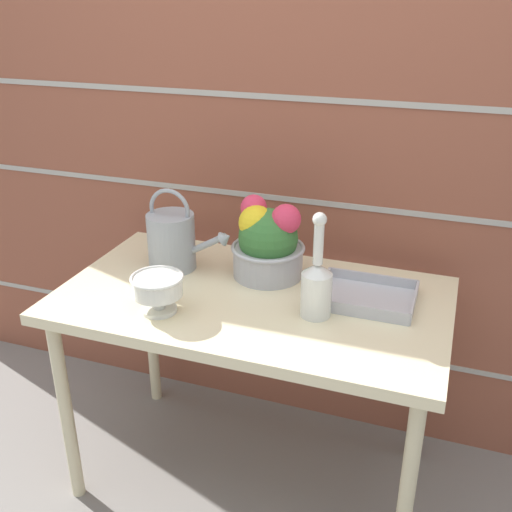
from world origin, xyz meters
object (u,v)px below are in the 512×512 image
at_px(glass_decanter, 317,284).
at_px(wire_tray, 366,297).
at_px(watering_can, 173,240).
at_px(flower_planter, 268,242).
at_px(crystal_pedestal_bowl, 158,288).

distance_m(glass_decanter, wire_tray, 0.21).
xyz_separation_m(watering_can, flower_planter, (0.32, 0.05, 0.02)).
bearing_deg(glass_decanter, crystal_pedestal_bowl, -163.19).
distance_m(flower_planter, glass_decanter, 0.30).
relative_size(watering_can, wire_tray, 1.04).
bearing_deg(flower_planter, watering_can, -170.75).
xyz_separation_m(flower_planter, glass_decanter, (0.22, -0.21, -0.02)).
bearing_deg(crystal_pedestal_bowl, watering_can, 108.31).
relative_size(glass_decanter, wire_tray, 1.10).
xyz_separation_m(glass_decanter, wire_tray, (0.13, 0.14, -0.09)).
distance_m(watering_can, glass_decanter, 0.56).
relative_size(flower_planter, wire_tray, 0.90).
xyz_separation_m(crystal_pedestal_bowl, wire_tray, (0.57, 0.27, -0.07)).
xyz_separation_m(watering_can, glass_decanter, (0.54, -0.15, -0.00)).
distance_m(watering_can, wire_tray, 0.67).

